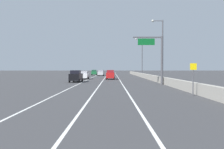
% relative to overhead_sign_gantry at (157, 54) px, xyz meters
% --- Properties ---
extents(ground_plane, '(320.00, 320.00, 0.00)m').
position_rel_overhead_sign_gantry_xyz_m(ground_plane, '(-6.87, 31.22, -4.73)').
color(ground_plane, '#38383A').
extents(lane_stripe_left, '(0.16, 130.00, 0.00)m').
position_rel_overhead_sign_gantry_xyz_m(lane_stripe_left, '(-12.37, 22.22, -4.73)').
color(lane_stripe_left, silver).
rests_on(lane_stripe_left, ground_plane).
extents(lane_stripe_center, '(0.16, 130.00, 0.00)m').
position_rel_overhead_sign_gantry_xyz_m(lane_stripe_center, '(-8.87, 22.22, -4.73)').
color(lane_stripe_center, silver).
rests_on(lane_stripe_center, ground_plane).
extents(lane_stripe_right, '(0.16, 130.00, 0.00)m').
position_rel_overhead_sign_gantry_xyz_m(lane_stripe_right, '(-5.37, 22.22, -4.73)').
color(lane_stripe_right, silver).
rests_on(lane_stripe_right, ground_plane).
extents(jersey_barrier_right, '(0.60, 120.00, 1.10)m').
position_rel_overhead_sign_gantry_xyz_m(jersey_barrier_right, '(1.34, 7.22, -4.18)').
color(jersey_barrier_right, '#9E998E').
rests_on(jersey_barrier_right, ground_plane).
extents(overhead_sign_gantry, '(4.68, 0.36, 7.50)m').
position_rel_overhead_sign_gantry_xyz_m(overhead_sign_gantry, '(0.00, 0.00, 0.00)').
color(overhead_sign_gantry, '#47474C').
rests_on(overhead_sign_gantry, ground_plane).
extents(speed_advisory_sign, '(0.60, 0.11, 3.00)m').
position_rel_overhead_sign_gantry_xyz_m(speed_advisory_sign, '(0.44, -14.22, -2.96)').
color(speed_advisory_sign, '#4C4C51').
rests_on(speed_advisory_sign, ground_plane).
extents(lamp_post_right_second, '(2.14, 0.44, 11.30)m').
position_rel_overhead_sign_gantry_xyz_m(lamp_post_right_second, '(1.91, 6.03, 1.69)').
color(lamp_post_right_second, '#4C4C51').
rests_on(lamp_post_right_second, ground_plane).
extents(lamp_post_right_third, '(2.14, 0.44, 11.30)m').
position_rel_overhead_sign_gantry_xyz_m(lamp_post_right_third, '(1.60, 31.24, 1.69)').
color(lamp_post_right_third, '#4C4C51').
rests_on(lamp_post_right_third, ground_plane).
extents(car_red_0, '(1.96, 4.76, 2.11)m').
position_rel_overhead_sign_gantry_xyz_m(car_red_0, '(-7.36, 16.23, -3.68)').
color(car_red_0, red).
rests_on(car_red_0, ground_plane).
extents(car_black_1, '(1.97, 4.57, 2.15)m').
position_rel_overhead_sign_gantry_xyz_m(car_black_1, '(-13.57, 6.07, -3.66)').
color(car_black_1, black).
rests_on(car_black_1, ground_plane).
extents(car_silver_2, '(1.92, 4.63, 1.93)m').
position_rel_overhead_sign_gantry_xyz_m(car_silver_2, '(-10.68, 38.98, -3.77)').
color(car_silver_2, '#B7B7BC').
rests_on(car_silver_2, ground_plane).
extents(car_white_3, '(1.81, 4.55, 1.86)m').
position_rel_overhead_sign_gantry_xyz_m(car_white_3, '(-13.40, 16.98, -3.80)').
color(car_white_3, white).
rests_on(car_white_3, ground_plane).
extents(car_green_4, '(2.07, 4.59, 1.91)m').
position_rel_overhead_sign_gantry_xyz_m(car_green_4, '(-13.44, 46.00, -3.77)').
color(car_green_4, '#196033').
rests_on(car_green_4, ground_plane).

